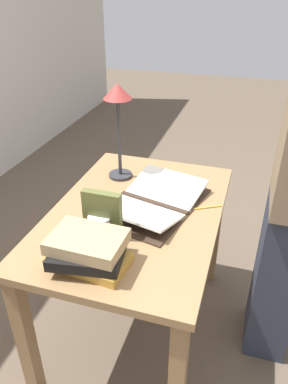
# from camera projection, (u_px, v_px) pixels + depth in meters

# --- Properties ---
(ground_plane) EXTENTS (12.00, 12.00, 0.00)m
(ground_plane) POSITION_uv_depth(u_px,v_px,m) (137.00, 325.00, 2.07)
(ground_plane) COLOR brown
(reading_desk) EXTENTS (1.10, 0.75, 0.75)m
(reading_desk) POSITION_uv_depth(u_px,v_px,m) (136.00, 232.00, 1.75)
(reading_desk) COLOR #937047
(reading_desk) RESTS_ON ground_plane
(open_book) EXTENTS (0.59, 0.47, 0.07)m
(open_book) POSITION_uv_depth(u_px,v_px,m) (154.00, 201.00, 1.72)
(open_book) COLOR #38281E
(open_book) RESTS_ON reading_desk
(book_stack_tall) EXTENTS (0.25, 0.30, 0.13)m
(book_stack_tall) POSITION_uv_depth(u_px,v_px,m) (88.00, 250.00, 1.35)
(book_stack_tall) COLOR #BC8933
(book_stack_tall) RESTS_ON reading_desk
(book_standing_upright) EXTENTS (0.03, 0.16, 0.20)m
(book_standing_upright) POSITION_uv_depth(u_px,v_px,m) (102.00, 214.00, 1.48)
(book_standing_upright) COLOR brown
(book_standing_upright) RESTS_ON reading_desk
(reading_lamp) EXTENTS (0.14, 0.14, 0.49)m
(reading_lamp) POSITION_uv_depth(u_px,v_px,m) (118.00, 107.00, 1.79)
(reading_lamp) COLOR #2D2D33
(reading_lamp) RESTS_ON reading_desk
(coffee_mug) EXTENTS (0.12, 0.09, 0.10)m
(coffee_mug) POSITION_uv_depth(u_px,v_px,m) (100.00, 226.00, 1.50)
(coffee_mug) COLOR white
(coffee_mug) RESTS_ON reading_desk
(pencil) EXTENTS (0.09, 0.15, 0.01)m
(pencil) POSITION_uv_depth(u_px,v_px,m) (204.00, 208.00, 1.71)
(pencil) COLOR gold
(pencil) RESTS_ON reading_desk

